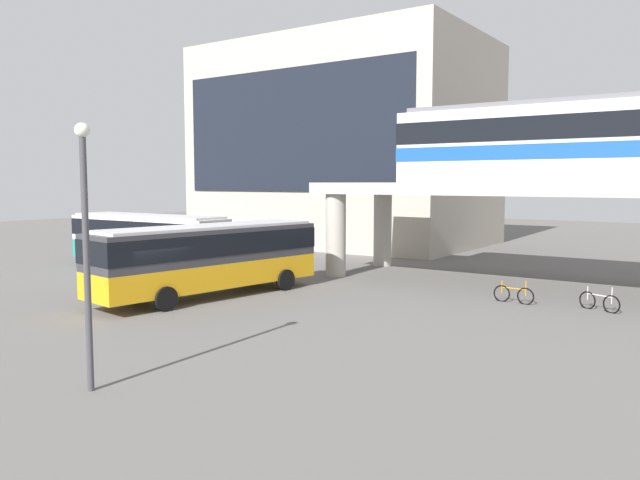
% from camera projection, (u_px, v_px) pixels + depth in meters
% --- Properties ---
extents(ground_plane, '(120.00, 120.00, 0.00)m').
position_uv_depth(ground_plane, '(295.00, 278.00, 33.49)').
color(ground_plane, '#605E5B').
extents(station_building, '(22.62, 15.09, 16.32)m').
position_uv_depth(station_building, '(345.00, 146.00, 52.49)').
color(station_building, '#B2A899').
rests_on(station_building, ground_plane).
extents(bus_main, '(4.12, 11.29, 3.22)m').
position_uv_depth(bus_main, '(209.00, 253.00, 27.71)').
color(bus_main, orange).
rests_on(bus_main, ground_plane).
extents(bus_secondary, '(11.05, 2.82, 3.22)m').
position_uv_depth(bus_secondary, '(148.00, 236.00, 36.49)').
color(bus_secondary, teal).
rests_on(bus_secondary, ground_plane).
extents(bicycle_orange, '(1.79, 0.22, 1.04)m').
position_uv_depth(bicycle_orange, '(514.00, 295.00, 26.47)').
color(bicycle_orange, black).
rests_on(bicycle_orange, ground_plane).
extents(bicycle_silver, '(1.68, 0.74, 1.04)m').
position_uv_depth(bicycle_silver, '(599.00, 302.00, 24.86)').
color(bicycle_silver, black).
rests_on(bicycle_silver, ground_plane).
extents(lamp_post, '(0.36, 0.36, 6.54)m').
position_uv_depth(lamp_post, '(86.00, 236.00, 15.01)').
color(lamp_post, '#3F3F44').
rests_on(lamp_post, ground_plane).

